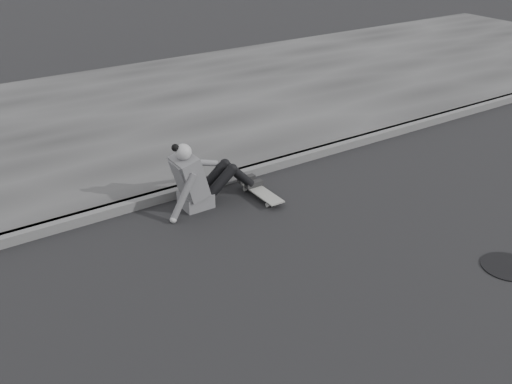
# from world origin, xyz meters

# --- Properties ---
(ground) EXTENTS (80.00, 80.00, 0.00)m
(ground) POSITION_xyz_m (0.00, 0.00, 0.00)
(ground) COLOR black
(ground) RESTS_ON ground
(curb) EXTENTS (24.00, 0.16, 0.12)m
(curb) POSITION_xyz_m (0.00, 2.58, 0.06)
(curb) COLOR #525252
(curb) RESTS_ON ground
(sidewalk) EXTENTS (24.00, 6.00, 0.12)m
(sidewalk) POSITION_xyz_m (0.00, 5.60, 0.06)
(sidewalk) COLOR #353535
(sidewalk) RESTS_ON ground
(manhole) EXTENTS (0.53, 0.53, 0.01)m
(manhole) POSITION_xyz_m (1.01, -0.74, 0.01)
(manhole) COLOR black
(manhole) RESTS_ON ground
(skateboard) EXTENTS (0.20, 0.78, 0.09)m
(skateboard) POSITION_xyz_m (-0.28, 1.96, 0.07)
(skateboard) COLOR gray
(skateboard) RESTS_ON ground
(seated_woman) EXTENTS (1.38, 0.46, 0.88)m
(seated_woman) POSITION_xyz_m (-1.01, 2.21, 0.36)
(seated_woman) COLOR #57575A
(seated_woman) RESTS_ON ground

